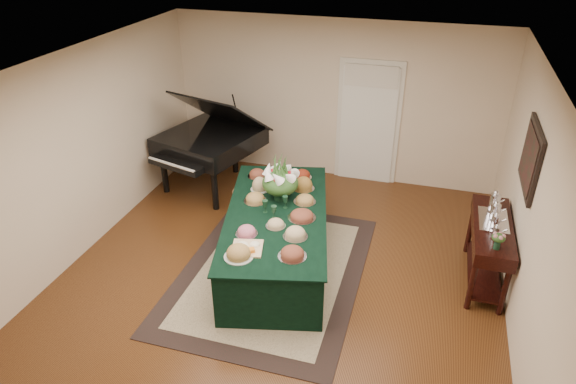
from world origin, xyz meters
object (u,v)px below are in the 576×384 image
(buffet_table, at_px, (277,237))
(mahogany_sideboard, at_px, (491,237))
(floral_centerpiece, at_px, (280,179))
(grand_piano, at_px, (210,141))

(buffet_table, distance_m, mahogany_sideboard, 2.67)
(floral_centerpiece, distance_m, grand_piano, 2.12)
(buffet_table, xyz_separation_m, floral_centerpiece, (-0.06, 0.38, 0.67))
(floral_centerpiece, xyz_separation_m, mahogany_sideboard, (2.70, -0.02, -0.39))
(floral_centerpiece, bearing_deg, buffet_table, -80.48)
(grand_piano, bearing_deg, mahogany_sideboard, -17.49)
(buffet_table, xyz_separation_m, mahogany_sideboard, (2.63, 0.35, 0.28))
(floral_centerpiece, xyz_separation_m, grand_piano, (-1.63, 1.34, -0.21))
(grand_piano, height_order, mahogany_sideboard, grand_piano)
(buffet_table, xyz_separation_m, grand_piano, (-1.69, 1.72, 0.46))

